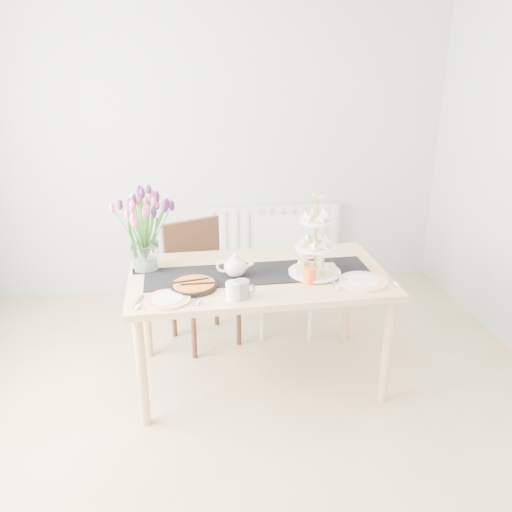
{
  "coord_description": "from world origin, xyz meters",
  "views": [
    {
      "loc": [
        -0.38,
        -2.34,
        2.08
      ],
      "look_at": [
        0.1,
        0.67,
        0.89
      ],
      "focal_mm": 38.0,
      "sensor_mm": 36.0,
      "label": 1
    }
  ],
  "objects": [
    {
      "name": "room_shell",
      "position": [
        0.0,
        0.0,
        1.3
      ],
      "size": [
        4.5,
        4.5,
        4.5
      ],
      "color": "tan",
      "rests_on": "ground"
    },
    {
      "name": "cake_stand",
      "position": [
        0.46,
        0.66,
        0.89
      ],
      "size": [
        0.33,
        0.33,
        0.48
      ],
      "rotation": [
        0.0,
        0.0,
        0.28
      ],
      "color": "gold",
      "rests_on": "dining_table"
    },
    {
      "name": "plate_right",
      "position": [
        0.72,
        0.49,
        0.76
      ],
      "size": [
        0.32,
        0.32,
        0.02
      ],
      "primitive_type": "cylinder",
      "rotation": [
        0.0,
        0.0,
        -0.11
      ],
      "color": "white",
      "rests_on": "dining_table"
    },
    {
      "name": "teapot",
      "position": [
        -0.03,
        0.69,
        0.82
      ],
      "size": [
        0.26,
        0.23,
        0.15
      ],
      "primitive_type": null,
      "rotation": [
        0.0,
        0.0,
        -0.27
      ],
      "color": "white",
      "rests_on": "dining_table"
    },
    {
      "name": "table_runner",
      "position": [
        0.12,
        0.72,
        0.75
      ],
      "size": [
        1.4,
        0.35,
        0.01
      ],
      "primitive_type": "cube",
      "color": "black",
      "rests_on": "dining_table"
    },
    {
      "name": "dining_table",
      "position": [
        0.12,
        0.72,
        0.67
      ],
      "size": [
        1.6,
        0.9,
        0.75
      ],
      "color": "tan",
      "rests_on": "ground"
    },
    {
      "name": "tart_tin",
      "position": [
        -0.29,
        0.57,
        0.77
      ],
      "size": [
        0.27,
        0.27,
        0.03
      ],
      "rotation": [
        0.0,
        0.0,
        -0.27
      ],
      "color": "black",
      "rests_on": "dining_table"
    },
    {
      "name": "mug_white",
      "position": [
        -0.08,
        0.38,
        0.8
      ],
      "size": [
        0.1,
        0.1,
        0.1
      ],
      "primitive_type": "cylinder",
      "rotation": [
        0.0,
        0.0,
        0.2
      ],
      "color": "silver",
      "rests_on": "dining_table"
    },
    {
      "name": "mug_grey",
      "position": [
        -0.03,
        0.4,
        0.8
      ],
      "size": [
        0.09,
        0.09,
        0.1
      ],
      "primitive_type": "cylinder",
      "rotation": [
        0.0,
        0.0,
        -0.06
      ],
      "color": "gray",
      "rests_on": "dining_table"
    },
    {
      "name": "radiator",
      "position": [
        0.5,
        2.19,
        0.45
      ],
      "size": [
        1.2,
        0.08,
        0.6
      ],
      "primitive_type": "cube",
      "color": "white",
      "rests_on": "room_shell"
    },
    {
      "name": "cream_jug",
      "position": [
        0.48,
        1.0,
        0.8
      ],
      "size": [
        0.1,
        0.1,
        0.09
      ],
      "primitive_type": "cylinder",
      "rotation": [
        0.0,
        0.0,
        0.11
      ],
      "color": "white",
      "rests_on": "dining_table"
    },
    {
      "name": "chair_brown",
      "position": [
        -0.22,
        1.33,
        0.52
      ],
      "size": [
        0.57,
        0.57,
        0.89
      ],
      "rotation": [
        0.0,
        0.0,
        0.38
      ],
      "color": "#352013",
      "rests_on": "ground"
    },
    {
      "name": "chair_white",
      "position": [
        0.45,
        1.42,
        0.5
      ],
      "size": [
        0.49,
        0.49,
        0.86
      ],
      "rotation": [
        0.0,
        0.0,
        -0.16
      ],
      "color": "silver",
      "rests_on": "ground"
    },
    {
      "name": "plate_left",
      "position": [
        -0.44,
        0.43,
        0.76
      ],
      "size": [
        0.32,
        0.32,
        0.01
      ],
      "primitive_type": "cylinder",
      "rotation": [
        0.0,
        0.0,
        -0.29
      ],
      "color": "silver",
      "rests_on": "dining_table"
    },
    {
      "name": "tulip_vase",
      "position": [
        -0.57,
        0.91,
        1.09
      ],
      "size": [
        0.61,
        0.61,
        0.52
      ],
      "rotation": [
        0.0,
        0.0,
        -0.21
      ],
      "color": "silver",
      "rests_on": "dining_table"
    },
    {
      "name": "mug_orange",
      "position": [
        0.4,
        0.54,
        0.8
      ],
      "size": [
        0.11,
        0.11,
        0.09
      ],
      "primitive_type": "cylinder",
      "rotation": [
        0.0,
        0.0,
        1.14
      ],
      "color": "#FE601C",
      "rests_on": "dining_table"
    }
  ]
}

